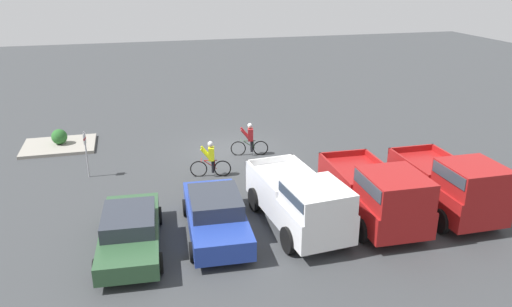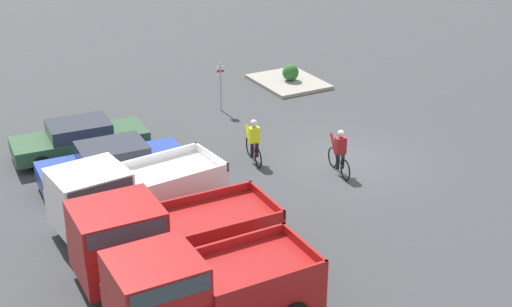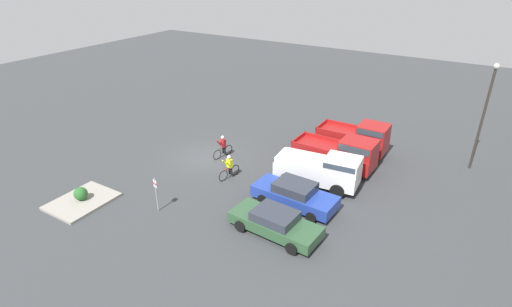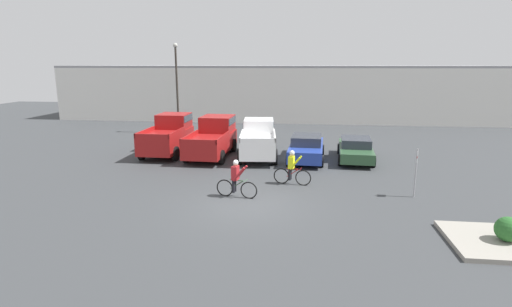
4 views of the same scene
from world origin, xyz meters
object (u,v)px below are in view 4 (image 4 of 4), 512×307
object	(u,v)px
pickup_truck_2	(258,138)
cyclist_1	(236,179)
sedan_1	(355,149)
pickup_truck_0	(169,134)
cyclist_0	(292,167)
shrub	(508,229)
pickup_truck_1	(213,136)
lamppost	(177,81)
sedan_0	(306,148)
fire_lane_sign	(416,168)

from	to	relation	value
pickup_truck_2	cyclist_1	size ratio (longest dim) A/B	2.93
sedan_1	cyclist_1	bearing A→B (deg)	-127.92
pickup_truck_0	cyclist_0	xyz separation A→B (m)	(7.73, -5.65, -0.41)
cyclist_0	pickup_truck_2	bearing A→B (deg)	111.95
sedan_1	shrub	distance (m)	11.30
pickup_truck_1	lamppost	bearing A→B (deg)	121.60
sedan_0	shrub	distance (m)	12.13
sedan_0	cyclist_0	size ratio (longest dim) A/B	2.80
pickup_truck_1	pickup_truck_2	xyz separation A→B (m)	(2.75, -0.13, -0.05)
sedan_1	cyclist_0	bearing A→B (deg)	-123.62
pickup_truck_2	lamppost	size ratio (longest dim) A/B	0.74
pickup_truck_0	shrub	world-z (taller)	pickup_truck_0
cyclist_1	lamppost	distance (m)	16.94
lamppost	shrub	world-z (taller)	lamppost
sedan_0	shrub	xyz separation A→B (m)	(6.03, -10.52, -0.18)
cyclist_0	lamppost	size ratio (longest dim) A/B	0.25
pickup_truck_2	lamppost	world-z (taller)	lamppost
sedan_1	lamppost	distance (m)	15.39
sedan_0	fire_lane_sign	bearing A→B (deg)	-54.17
pickup_truck_1	sedan_1	bearing A→B (deg)	-2.07
pickup_truck_0	sedan_0	xyz separation A→B (m)	(8.40, -0.75, -0.48)
pickup_truck_0	cyclist_1	xyz separation A→B (m)	(5.50, -7.75, -0.42)
shrub	pickup_truck_1	bearing A→B (deg)	136.23
pickup_truck_2	lamppost	bearing A→B (deg)	134.20
sedan_1	fire_lane_sign	xyz separation A→B (m)	(1.63, -6.45, 0.59)
pickup_truck_1	cyclist_0	distance (m)	7.40
pickup_truck_2	cyclist_0	xyz separation A→B (m)	(2.17, -5.39, -0.31)
pickup_truck_1	pickup_truck_2	distance (m)	2.75
shrub	sedan_1	bearing A→B (deg)	106.63
pickup_truck_0	shrub	xyz separation A→B (m)	(14.43, -11.27, -0.66)
cyclist_1	lamppost	world-z (taller)	lamppost
cyclist_1	pickup_truck_1	bearing A→B (deg)	109.47
sedan_0	cyclist_1	xyz separation A→B (m)	(-2.89, -7.00, 0.06)
cyclist_0	lamppost	bearing A→B (deg)	126.28
cyclist_1	shrub	xyz separation A→B (m)	(8.93, -3.52, -0.25)
cyclist_0	shrub	distance (m)	8.75
pickup_truck_0	sedan_1	world-z (taller)	pickup_truck_0
pickup_truck_1	sedan_1	distance (m)	8.41
lamppost	fire_lane_sign	bearing A→B (deg)	-44.12
pickup_truck_0	sedan_0	distance (m)	8.44
lamppost	pickup_truck_1	bearing A→B (deg)	-58.40
sedan_0	cyclist_1	size ratio (longest dim) A/B	2.75
pickup_truck_1	fire_lane_sign	world-z (taller)	pickup_truck_1
fire_lane_sign	shrub	size ratio (longest dim) A/B	2.69
cyclist_1	shrub	distance (m)	9.60
cyclist_0	lamppost	distance (m)	16.29
sedan_1	cyclist_0	xyz separation A→B (m)	(-3.47, -5.21, 0.13)
cyclist_0	fire_lane_sign	bearing A→B (deg)	-13.63
pickup_truck_2	shrub	distance (m)	14.14
shrub	pickup_truck_2	bearing A→B (deg)	128.87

